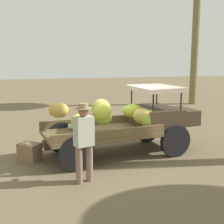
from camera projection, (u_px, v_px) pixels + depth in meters
name	position (u px, v px, depth m)	size (l,w,h in m)	color
ground_plane	(120.00, 153.00, 8.68)	(60.00, 60.00, 0.00)	brown
truck	(131.00, 121.00, 8.54)	(4.61, 2.27, 1.88)	#3E2F22
farmer	(84.00, 138.00, 6.49)	(0.55, 0.52, 1.76)	#816253
wooden_crate	(30.00, 152.00, 8.02)	(0.54, 0.39, 0.46)	#87694B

